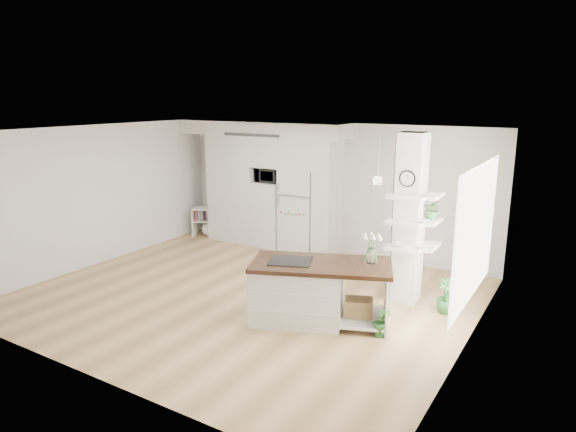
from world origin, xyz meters
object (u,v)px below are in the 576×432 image
(refrigerator, at_px, (301,210))
(bookshelf, at_px, (207,224))
(kitchen_island, at_px, (305,290))
(floor_plant_a, at_px, (382,321))

(refrigerator, distance_m, bookshelf, 2.52)
(kitchen_island, distance_m, floor_plant_a, 1.19)
(bookshelf, bearing_deg, refrigerator, -17.62)
(refrigerator, height_order, bookshelf, refrigerator)
(refrigerator, distance_m, kitchen_island, 3.54)
(refrigerator, height_order, kitchen_island, refrigerator)
(kitchen_island, height_order, floor_plant_a, kitchen_island)
(kitchen_island, xyz_separation_m, floor_plant_a, (1.16, 0.08, -0.25))
(kitchen_island, relative_size, bookshelf, 3.26)
(kitchen_island, relative_size, floor_plant_a, 4.97)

